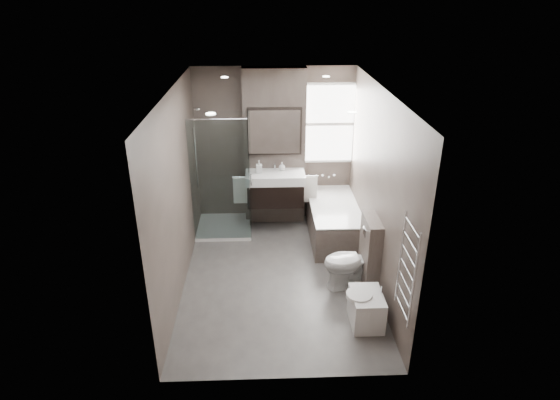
{
  "coord_description": "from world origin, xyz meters",
  "views": [
    {
      "loc": [
        -0.19,
        -5.55,
        3.74
      ],
      "look_at": [
        0.03,
        0.15,
        1.11
      ],
      "focal_mm": 30.0,
      "sensor_mm": 36.0,
      "label": 1
    }
  ],
  "objects_px": {
    "vanity": "(275,188)",
    "bidet": "(366,308)",
    "bathtub": "(333,219)",
    "toilet": "(352,262)"
  },
  "relations": [
    {
      "from": "vanity",
      "to": "toilet",
      "type": "bearing_deg",
      "value": -60.19
    },
    {
      "from": "bathtub",
      "to": "bidet",
      "type": "distance_m",
      "value": 2.15
    },
    {
      "from": "bathtub",
      "to": "bidet",
      "type": "height_order",
      "value": "bathtub"
    },
    {
      "from": "bathtub",
      "to": "toilet",
      "type": "distance_m",
      "value": 1.37
    },
    {
      "from": "toilet",
      "to": "bidet",
      "type": "relative_size",
      "value": 1.43
    },
    {
      "from": "vanity",
      "to": "toilet",
      "type": "relative_size",
      "value": 1.25
    },
    {
      "from": "bidet",
      "to": "vanity",
      "type": "bearing_deg",
      "value": 112.32
    },
    {
      "from": "toilet",
      "to": "bidet",
      "type": "xyz_separation_m",
      "value": [
        0.04,
        -0.78,
        -0.16
      ]
    },
    {
      "from": "vanity",
      "to": "bidet",
      "type": "bearing_deg",
      "value": -67.68
    },
    {
      "from": "bathtub",
      "to": "vanity",
      "type": "bearing_deg",
      "value": 160.63
    }
  ]
}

